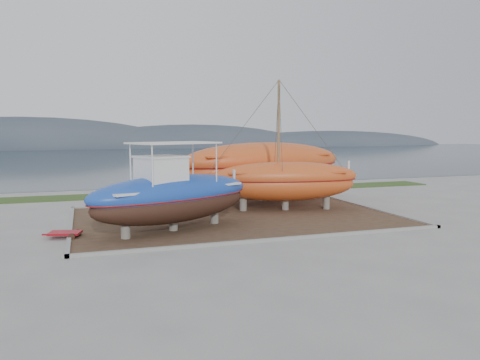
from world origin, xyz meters
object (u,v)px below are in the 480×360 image
object	(u,v)px
white_dinghy	(128,210)
red_trailer	(65,235)
orange_sailboat	(286,146)
orange_bare_hull	(264,173)
blue_caique	(173,187)

from	to	relation	value
white_dinghy	red_trailer	bearing A→B (deg)	-130.42
orange_sailboat	orange_bare_hull	bearing A→B (deg)	100.45
blue_caique	orange_bare_hull	distance (m)	11.04
orange_bare_hull	red_trailer	world-z (taller)	orange_bare_hull
red_trailer	blue_caique	bearing A→B (deg)	13.05
orange_sailboat	red_trailer	xyz separation A→B (m)	(-13.01, -3.67, -3.97)
blue_caique	white_dinghy	bearing A→B (deg)	94.13
white_dinghy	orange_bare_hull	size ratio (longest dim) A/B	0.30
orange_sailboat	red_trailer	distance (m)	14.09
red_trailer	orange_sailboat	bearing A→B (deg)	30.64
white_dinghy	orange_bare_hull	xyz separation A→B (m)	(9.85, 4.04, 1.47)
blue_caique	orange_bare_hull	world-z (taller)	blue_caique
orange_bare_hull	orange_sailboat	bearing A→B (deg)	-98.97
orange_bare_hull	red_trailer	bearing A→B (deg)	-158.21
blue_caique	orange_sailboat	size ratio (longest dim) A/B	0.99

